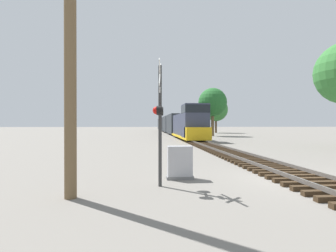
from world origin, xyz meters
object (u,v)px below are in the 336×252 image
object	(u,v)px
relay_cabinet	(180,163)
tree_mid_background	(213,102)
freight_train	(170,124)
crossing_signal_near	(159,115)
tree_deep_background	(216,109)
utility_pole	(70,26)

from	to	relation	value
relay_cabinet	tree_mid_background	xyz separation A→B (m)	(10.69, 36.20, 5.46)
freight_train	relay_cabinet	world-z (taller)	freight_train
crossing_signal_near	tree_mid_background	distance (m)	39.27
crossing_signal_near	tree_deep_background	bearing A→B (deg)	169.27
crossing_signal_near	utility_pole	world-z (taller)	utility_pole
freight_train	crossing_signal_near	distance (m)	55.49
tree_deep_background	tree_mid_background	bearing A→B (deg)	-107.20
utility_pole	tree_deep_background	xyz separation A→B (m)	(19.46, 55.61, 0.80)
relay_cabinet	utility_pole	size ratio (longest dim) A/B	0.13
crossing_signal_near	tree_deep_background	world-z (taller)	tree_deep_background
crossing_signal_near	tree_deep_background	distance (m)	57.02
utility_pole	crossing_signal_near	bearing A→B (deg)	25.11
utility_pole	tree_mid_background	xyz separation A→B (m)	(14.19, 38.60, 1.10)
utility_pole	tree_deep_background	distance (m)	58.93
tree_mid_background	tree_deep_background	distance (m)	17.82
freight_train	crossing_signal_near	size ratio (longest dim) A/B	16.42
crossing_signal_near	tree_deep_background	size ratio (longest dim) A/B	0.50
crossing_signal_near	utility_pole	bearing A→B (deg)	-58.42
utility_pole	tree_mid_background	size ratio (longest dim) A/B	1.13
relay_cabinet	utility_pole	bearing A→B (deg)	-145.59
tree_mid_background	tree_deep_background	world-z (taller)	tree_deep_background
freight_train	utility_pole	xyz separation A→B (m)	(-8.12, -56.45, 2.89)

